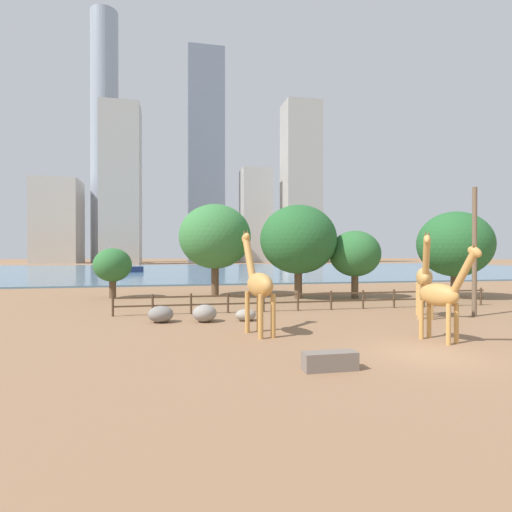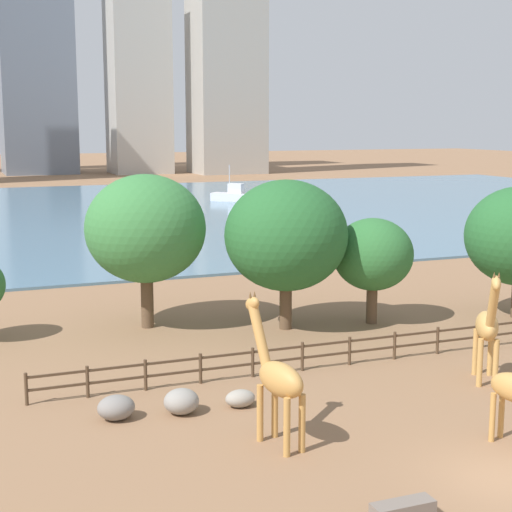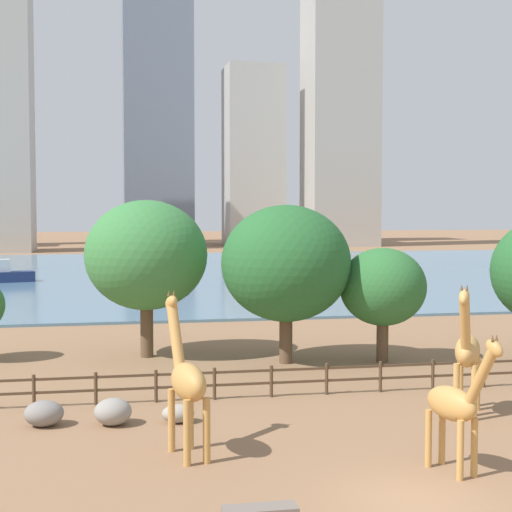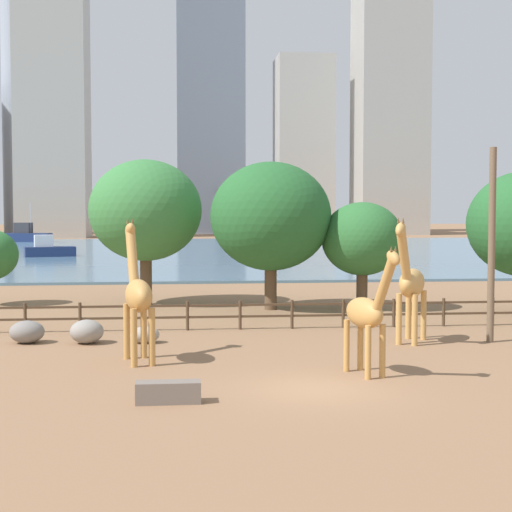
{
  "view_description": "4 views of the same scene",
  "coord_description": "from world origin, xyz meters",
  "px_view_note": "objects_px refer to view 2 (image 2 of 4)",
  "views": [
    {
      "loc": [
        -9.34,
        -13.45,
        3.83
      ],
      "look_at": [
        1.96,
        41.54,
        3.46
      ],
      "focal_mm": 28.0,
      "sensor_mm": 36.0,
      "label": 1
    },
    {
      "loc": [
        -15.38,
        -18.2,
        10.75
      ],
      "look_at": [
        3.51,
        29.62,
        2.09
      ],
      "focal_mm": 55.0,
      "sensor_mm": 36.0,
      "label": 2
    },
    {
      "loc": [
        -7.89,
        -19.02,
        7.6
      ],
      "look_at": [
        2.73,
        35.89,
        4.41
      ],
      "focal_mm": 55.0,
      "sensor_mm": 36.0,
      "label": 3
    },
    {
      "loc": [
        -4.12,
        -22.73,
        5.33
      ],
      "look_at": [
        1.6,
        32.68,
        2.08
      ],
      "focal_mm": 55.0,
      "sensor_mm": 36.0,
      "label": 4
    }
  ],
  "objects_px": {
    "boulder_small": "(116,408)",
    "boat_ferry": "(232,195)",
    "boulder_by_pole": "(181,401)",
    "tree_right_tall": "(373,255)",
    "feeding_trough": "(403,512)",
    "boulder_near_fence": "(240,398)",
    "giraffe_tall": "(488,327)",
    "tree_left_large": "(146,229)",
    "giraffe_companion": "(278,378)",
    "tree_left_small": "(286,236)"
  },
  "relations": [
    {
      "from": "boulder_small",
      "to": "boat_ferry",
      "type": "bearing_deg",
      "value": 67.13
    },
    {
      "from": "boulder_by_pole",
      "to": "tree_right_tall",
      "type": "distance_m",
      "value": 16.73
    },
    {
      "from": "boulder_small",
      "to": "feeding_trough",
      "type": "bearing_deg",
      "value": -61.18
    },
    {
      "from": "boulder_near_fence",
      "to": "boulder_by_pole",
      "type": "height_order",
      "value": "boulder_by_pole"
    },
    {
      "from": "boulder_near_fence",
      "to": "boulder_by_pole",
      "type": "distance_m",
      "value": 2.32
    },
    {
      "from": "giraffe_tall",
      "to": "feeding_trough",
      "type": "height_order",
      "value": "giraffe_tall"
    },
    {
      "from": "boulder_by_pole",
      "to": "boat_ferry",
      "type": "bearing_deg",
      "value": 68.79
    },
    {
      "from": "boulder_near_fence",
      "to": "tree_left_large",
      "type": "bearing_deg",
      "value": 91.85
    },
    {
      "from": "giraffe_tall",
      "to": "boat_ferry",
      "type": "height_order",
      "value": "boat_ferry"
    },
    {
      "from": "boulder_small",
      "to": "tree_right_tall",
      "type": "distance_m",
      "value": 18.57
    },
    {
      "from": "tree_left_large",
      "to": "giraffe_companion",
      "type": "bearing_deg",
      "value": -88.85
    },
    {
      "from": "giraffe_tall",
      "to": "tree_left_large",
      "type": "height_order",
      "value": "tree_left_large"
    },
    {
      "from": "tree_left_large",
      "to": "feeding_trough",
      "type": "bearing_deg",
      "value": -86.41
    },
    {
      "from": "boulder_small",
      "to": "tree_left_small",
      "type": "height_order",
      "value": "tree_left_small"
    },
    {
      "from": "tree_left_large",
      "to": "giraffe_tall",
      "type": "bearing_deg",
      "value": -52.02
    },
    {
      "from": "boulder_by_pole",
      "to": "tree_left_large",
      "type": "distance_m",
      "value": 13.96
    },
    {
      "from": "boulder_by_pole",
      "to": "boulder_small",
      "type": "height_order",
      "value": "boulder_by_pole"
    },
    {
      "from": "tree_left_small",
      "to": "boat_ferry",
      "type": "height_order",
      "value": "tree_left_small"
    },
    {
      "from": "boulder_by_pole",
      "to": "boulder_small",
      "type": "distance_m",
      "value": 2.42
    },
    {
      "from": "giraffe_companion",
      "to": "feeding_trough",
      "type": "height_order",
      "value": "giraffe_companion"
    },
    {
      "from": "feeding_trough",
      "to": "tree_left_large",
      "type": "relative_size",
      "value": 0.22
    },
    {
      "from": "giraffe_tall",
      "to": "feeding_trough",
      "type": "bearing_deg",
      "value": -16.73
    },
    {
      "from": "giraffe_tall",
      "to": "boulder_small",
      "type": "bearing_deg",
      "value": -65.2
    },
    {
      "from": "giraffe_tall",
      "to": "boulder_by_pole",
      "type": "distance_m",
      "value": 13.13
    },
    {
      "from": "giraffe_tall",
      "to": "tree_right_tall",
      "type": "bearing_deg",
      "value": -152.62
    },
    {
      "from": "giraffe_tall",
      "to": "giraffe_companion",
      "type": "xyz_separation_m",
      "value": [
        -10.71,
        -2.78,
        -0.04
      ]
    },
    {
      "from": "boulder_near_fence",
      "to": "feeding_trough",
      "type": "relative_size",
      "value": 0.65
    },
    {
      "from": "giraffe_tall",
      "to": "tree_left_small",
      "type": "distance_m",
      "value": 12.23
    },
    {
      "from": "tree_right_tall",
      "to": "boat_ferry",
      "type": "distance_m",
      "value": 67.75
    },
    {
      "from": "boulder_by_pole",
      "to": "boat_ferry",
      "type": "xyz_separation_m",
      "value": [
        29.18,
        75.17,
        0.56
      ]
    },
    {
      "from": "boulder_by_pole",
      "to": "tree_left_large",
      "type": "xyz_separation_m",
      "value": [
        1.89,
        12.96,
        4.84
      ]
    },
    {
      "from": "boulder_small",
      "to": "tree_left_small",
      "type": "xyz_separation_m",
      "value": [
        11.04,
        9.64,
        4.55
      ]
    },
    {
      "from": "tree_right_tall",
      "to": "boat_ferry",
      "type": "bearing_deg",
      "value": 76.6
    },
    {
      "from": "boulder_small",
      "to": "feeding_trough",
      "type": "distance_m",
      "value": 11.89
    },
    {
      "from": "feeding_trough",
      "to": "tree_right_tall",
      "type": "distance_m",
      "value": 22.2
    },
    {
      "from": "giraffe_companion",
      "to": "boulder_small",
      "type": "bearing_deg",
      "value": 34.61
    },
    {
      "from": "boulder_near_fence",
      "to": "boulder_by_pole",
      "type": "bearing_deg",
      "value": 176.72
    },
    {
      "from": "tree_left_small",
      "to": "boat_ferry",
      "type": "relative_size",
      "value": 1.46
    },
    {
      "from": "tree_left_large",
      "to": "boat_ferry",
      "type": "distance_m",
      "value": 68.07
    },
    {
      "from": "boulder_near_fence",
      "to": "boat_ferry",
      "type": "xyz_separation_m",
      "value": [
        26.87,
        75.3,
        0.7
      ]
    },
    {
      "from": "boulder_near_fence",
      "to": "boulder_small",
      "type": "relative_size",
      "value": 0.85
    },
    {
      "from": "giraffe_companion",
      "to": "tree_right_tall",
      "type": "relative_size",
      "value": 0.88
    },
    {
      "from": "tree_left_large",
      "to": "tree_left_small",
      "type": "distance_m",
      "value": 7.4
    },
    {
      "from": "feeding_trough",
      "to": "boulder_by_pole",
      "type": "bearing_deg",
      "value": 108.25
    },
    {
      "from": "tree_left_large",
      "to": "tree_right_tall",
      "type": "distance_m",
      "value": 12.26
    },
    {
      "from": "tree_left_large",
      "to": "tree_left_small",
      "type": "height_order",
      "value": "tree_left_large"
    },
    {
      "from": "boulder_small",
      "to": "tree_right_tall",
      "type": "xyz_separation_m",
      "value": [
        15.89,
        9.01,
        3.33
      ]
    },
    {
      "from": "giraffe_companion",
      "to": "boulder_near_fence",
      "type": "height_order",
      "value": "giraffe_companion"
    },
    {
      "from": "giraffe_companion",
      "to": "tree_right_tall",
      "type": "bearing_deg",
      "value": -52.84
    },
    {
      "from": "boulder_near_fence",
      "to": "feeding_trough",
      "type": "distance_m",
      "value": 10.02
    }
  ]
}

